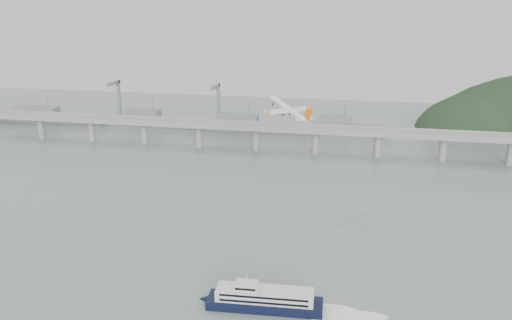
# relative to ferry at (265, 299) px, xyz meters

# --- Properties ---
(ground) EXTENTS (900.00, 900.00, 0.00)m
(ground) POSITION_rel_ferry_xyz_m (-22.52, 36.26, -4.04)
(ground) COLOR slate
(ground) RESTS_ON ground
(bridge) EXTENTS (800.00, 22.00, 23.90)m
(bridge) POSITION_rel_ferry_xyz_m (-23.67, 236.26, 13.60)
(bridge) COLOR gray
(bridge) RESTS_ON ground
(distant_fleet) EXTENTS (453.00, 60.90, 40.00)m
(distant_fleet) POSITION_rel_ferry_xyz_m (-177.88, 301.34, 2.18)
(distant_fleet) COLOR slate
(distant_fleet) RESTS_ON ground
(ferry) EXTENTS (79.10, 16.55, 14.91)m
(ferry) POSITION_rel_ferry_xyz_m (0.00, 0.00, 0.00)
(ferry) COLOR black
(ferry) RESTS_ON ground
(airliner) EXTENTS (32.75, 31.62, 15.51)m
(airliner) POSITION_rel_ferry_xyz_m (-9.74, 125.47, 54.88)
(airliner) COLOR white
(airliner) RESTS_ON ground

